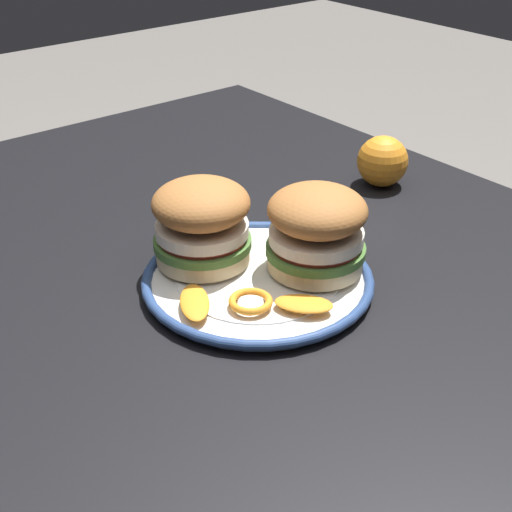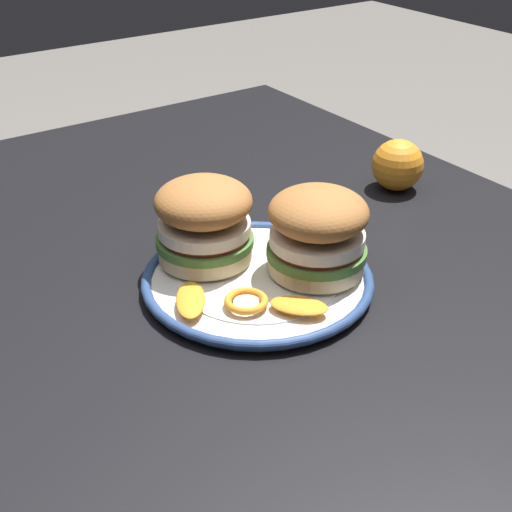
{
  "view_description": "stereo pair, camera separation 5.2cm",
  "coord_description": "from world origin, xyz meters",
  "px_view_note": "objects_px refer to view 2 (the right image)",
  "views": [
    {
      "loc": [
        -0.55,
        0.4,
        1.19
      ],
      "look_at": [
        0.0,
        -0.05,
        0.77
      ],
      "focal_mm": 50.66,
      "sensor_mm": 36.0,
      "label": 1
    },
    {
      "loc": [
        -0.58,
        0.36,
        1.19
      ],
      "look_at": [
        0.0,
        -0.05,
        0.77
      ],
      "focal_mm": 50.66,
      "sensor_mm": 36.0,
      "label": 2
    }
  ],
  "objects_px": {
    "dinner_plate": "(256,279)",
    "whole_orange": "(398,165)",
    "dining_table": "(226,361)",
    "sandwich_half_left": "(204,220)",
    "sandwich_half_right": "(318,231)"
  },
  "relations": [
    {
      "from": "dinner_plate",
      "to": "sandwich_half_left",
      "type": "bearing_deg",
      "value": 24.69
    },
    {
      "from": "whole_orange",
      "to": "sandwich_half_right",
      "type": "bearing_deg",
      "value": 117.21
    },
    {
      "from": "dinner_plate",
      "to": "sandwich_half_right",
      "type": "height_order",
      "value": "sandwich_half_right"
    },
    {
      "from": "sandwich_half_right",
      "to": "whole_orange",
      "type": "xyz_separation_m",
      "value": [
        0.13,
        -0.26,
        -0.03
      ]
    },
    {
      "from": "dinner_plate",
      "to": "sandwich_half_left",
      "type": "distance_m",
      "value": 0.09
    },
    {
      "from": "dinner_plate",
      "to": "whole_orange",
      "type": "relative_size",
      "value": 3.56
    },
    {
      "from": "dinner_plate",
      "to": "whole_orange",
      "type": "xyz_separation_m",
      "value": [
        0.1,
        -0.32,
        0.03
      ]
    },
    {
      "from": "sandwich_half_right",
      "to": "dining_table",
      "type": "bearing_deg",
      "value": 74.71
    },
    {
      "from": "dining_table",
      "to": "whole_orange",
      "type": "xyz_separation_m",
      "value": [
        0.1,
        -0.37,
        0.13
      ]
    },
    {
      "from": "sandwich_half_left",
      "to": "sandwich_half_right",
      "type": "bearing_deg",
      "value": -136.51
    },
    {
      "from": "dining_table",
      "to": "sandwich_half_right",
      "type": "height_order",
      "value": "sandwich_half_right"
    },
    {
      "from": "dinner_plate",
      "to": "sandwich_half_left",
      "type": "xyz_separation_m",
      "value": [
        0.06,
        0.03,
        0.06
      ]
    },
    {
      "from": "sandwich_half_left",
      "to": "dinner_plate",
      "type": "bearing_deg",
      "value": -155.31
    },
    {
      "from": "dining_table",
      "to": "sandwich_half_left",
      "type": "height_order",
      "value": "sandwich_half_left"
    },
    {
      "from": "dinner_plate",
      "to": "sandwich_half_right",
      "type": "bearing_deg",
      "value": -117.71
    }
  ]
}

